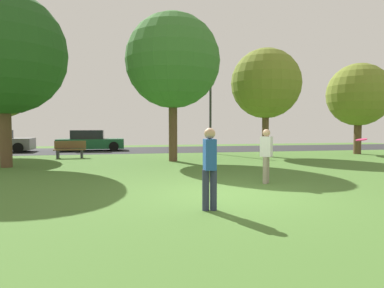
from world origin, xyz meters
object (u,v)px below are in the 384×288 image
(parked_car_green, at_px, (90,141))
(oak_tree_right, at_px, (3,53))
(maple_tree_near, at_px, (266,84))
(person_bystander, at_px, (210,165))
(birch_tree_lone, at_px, (173,61))
(frisbee_disc, at_px, (361,140))
(park_bench, at_px, (70,149))
(oak_tree_center, at_px, (359,95))
(person_catcher, at_px, (266,154))
(street_lamp_post, at_px, (210,117))

(parked_car_green, bearing_deg, oak_tree_right, -105.83)
(maple_tree_near, bearing_deg, person_bystander, -118.90)
(birch_tree_lone, bearing_deg, frisbee_disc, -67.21)
(person_bystander, distance_m, park_bench, 13.03)
(oak_tree_right, distance_m, parked_car_green, 10.18)
(oak_tree_center, xyz_separation_m, person_bystander, (-12.28, -11.50, -2.63))
(person_bystander, distance_m, frisbee_disc, 4.45)
(oak_tree_center, xyz_separation_m, parked_car_green, (-16.08, 6.11, -2.92))
(oak_tree_right, height_order, frisbee_disc, oak_tree_right)
(oak_tree_center, xyz_separation_m, frisbee_disc, (-7.98, -10.44, -2.20))
(oak_tree_center, xyz_separation_m, park_bench, (-16.66, 0.76, -3.09))
(person_catcher, bearing_deg, oak_tree_right, -170.56)
(person_catcher, xyz_separation_m, park_bench, (-6.84, 9.49, -0.42))
(birch_tree_lone, height_order, frisbee_disc, birch_tree_lone)
(maple_tree_near, bearing_deg, parked_car_green, 146.94)
(birch_tree_lone, xyz_separation_m, park_bench, (-5.09, 2.66, -4.31))
(oak_tree_center, relative_size, person_catcher, 3.39)
(oak_tree_right, height_order, parked_car_green, oak_tree_right)
(parked_car_green, height_order, street_lamp_post, street_lamp_post)
(birch_tree_lone, xyz_separation_m, street_lamp_post, (2.94, 4.06, -2.52))
(birch_tree_lone, distance_m, frisbee_disc, 9.87)
(birch_tree_lone, xyz_separation_m, parked_car_green, (-4.52, 8.00, -4.14))
(person_bystander, bearing_deg, oak_tree_right, 39.31)
(street_lamp_post, bearing_deg, park_bench, -170.11)
(birch_tree_lone, distance_m, person_catcher, 8.05)
(person_bystander, relative_size, park_bench, 1.04)
(frisbee_disc, bearing_deg, person_catcher, 137.08)
(oak_tree_right, bearing_deg, maple_tree_near, 11.42)
(birch_tree_lone, xyz_separation_m, frisbee_disc, (3.59, -8.54, -3.42))
(birch_tree_lone, height_order, person_catcher, birch_tree_lone)
(street_lamp_post, bearing_deg, person_catcher, -96.23)
(park_bench, bearing_deg, street_lamp_post, -170.11)
(birch_tree_lone, relative_size, oak_tree_center, 1.29)
(park_bench, bearing_deg, oak_tree_right, 61.61)
(birch_tree_lone, relative_size, frisbee_disc, 23.76)
(park_bench, bearing_deg, birch_tree_lone, 152.41)
(birch_tree_lone, height_order, oak_tree_right, oak_tree_right)
(person_catcher, bearing_deg, person_bystander, -88.66)
(oak_tree_center, bearing_deg, person_bystander, -136.89)
(parked_car_green, bearing_deg, birch_tree_lone, -60.56)
(maple_tree_near, height_order, person_catcher, maple_tree_near)
(park_bench, xyz_separation_m, street_lamp_post, (8.03, 1.40, 1.79))
(maple_tree_near, relative_size, person_bystander, 3.58)
(parked_car_green, bearing_deg, street_lamp_post, -27.88)
(oak_tree_center, xyz_separation_m, oak_tree_right, (-18.64, -2.89, 1.09))
(birch_tree_lone, bearing_deg, person_catcher, -75.66)
(oak_tree_right, xyz_separation_m, street_lamp_post, (10.00, 5.06, -2.40))
(oak_tree_right, relative_size, park_bench, 4.47)
(frisbee_disc, relative_size, parked_car_green, 0.07)
(person_catcher, bearing_deg, oak_tree_center, 84.53)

